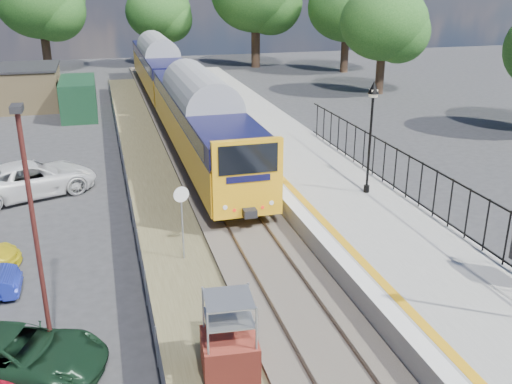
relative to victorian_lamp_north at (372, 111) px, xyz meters
name	(u,v)px	position (x,y,z in m)	size (l,w,h in m)	color
ground	(291,303)	(-5.30, -6.00, -4.30)	(120.00, 120.00, 0.00)	#2D2D30
track_bed	(213,193)	(-5.77, 3.67, -4.21)	(5.90, 80.00, 0.29)	#473F38
platform	(323,189)	(-1.10, 2.00, -3.85)	(5.00, 70.00, 0.90)	gray
platform_edge	(279,183)	(-3.16, 2.00, -3.39)	(0.90, 70.00, 0.01)	silver
victorian_lamp_north	(372,111)	(0.00, 0.00, 0.00)	(0.44, 0.44, 4.60)	black
palisade_fence	(447,200)	(1.25, -3.76, -2.46)	(0.12, 26.00, 2.00)	black
wire_fence	(125,174)	(-9.50, 6.00, -3.70)	(0.06, 52.00, 1.20)	#999EA3
outbuilding	(17,90)	(-16.21, 25.21, -2.78)	(10.80, 10.10, 3.12)	#9D8558
tree_line	(163,9)	(-3.90, 36.00, 2.31)	(56.80, 43.80, 11.88)	#332319
train	(174,85)	(-5.30, 19.56, -1.96)	(2.82, 40.83, 3.51)	orange
brick_plinth	(229,337)	(-7.80, -8.70, -3.26)	(1.45, 1.45, 2.16)	maroon
speed_sign	(182,211)	(-7.99, -2.35, -2.45)	(0.54, 0.16, 2.73)	#999EA3
carpark_lamp	(34,224)	(-12.06, -6.97, -0.50)	(0.25, 0.50, 6.62)	#441A16
car_green	(12,355)	(-12.92, -7.45, -3.66)	(2.11, 4.57, 1.27)	black
car_white	(31,179)	(-13.62, 5.82, -3.52)	(2.60, 5.63, 1.57)	white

